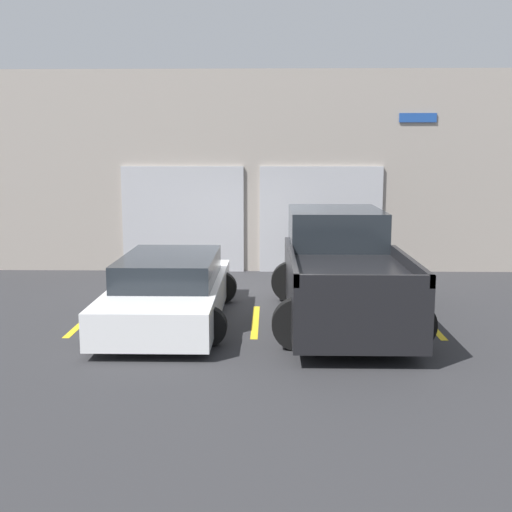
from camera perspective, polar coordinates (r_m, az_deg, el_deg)
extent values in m
plane|color=#2D2D30|center=(13.25, 0.13, -3.75)|extent=(28.00, 28.00, 0.00)
cube|color=#9E9389|center=(16.22, 0.36, 7.49)|extent=(13.89, 0.60, 4.96)
cube|color=#ADADB2|center=(16.10, -6.50, 3.26)|extent=(3.03, 0.08, 2.63)
cube|color=#ADADB2|center=(16.01, 5.77, 3.24)|extent=(3.03, 0.08, 2.63)
cube|color=#1E4799|center=(16.29, 14.20, 11.84)|extent=(0.90, 0.03, 0.22)
cube|color=black|center=(11.37, 7.68, -2.45)|extent=(1.91, 5.17, 0.95)
cube|color=#1E2328|center=(12.63, 7.05, 2.56)|extent=(1.76, 2.33, 0.71)
cube|color=black|center=(10.05, 3.30, -0.66)|extent=(0.08, 2.84, 0.18)
cube|color=black|center=(10.28, 13.54, -0.68)|extent=(0.08, 2.84, 0.18)
cube|color=black|center=(8.79, 9.59, -2.23)|extent=(1.91, 0.08, 0.18)
cylinder|color=black|center=(12.93, 3.14, -2.28)|extent=(0.80, 0.22, 0.80)
cylinder|color=black|center=(13.10, 10.55, -2.27)|extent=(0.80, 0.22, 0.80)
cylinder|color=black|center=(9.82, 3.75, -6.04)|extent=(0.80, 0.22, 0.80)
cylinder|color=black|center=(10.03, 13.49, -5.94)|extent=(0.80, 0.22, 0.80)
cube|color=white|center=(11.49, -7.71, -3.68)|extent=(1.85, 4.62, 0.58)
cube|color=#1E2328|center=(11.50, -7.68, -1.05)|extent=(1.63, 2.54, 0.45)
cylinder|color=black|center=(13.04, -10.27, -2.73)|extent=(0.62, 0.22, 0.62)
cylinder|color=black|center=(12.81, -3.11, -2.81)|extent=(0.62, 0.22, 0.62)
cylinder|color=black|center=(10.32, -13.42, -6.04)|extent=(0.62, 0.22, 0.62)
cylinder|color=black|center=(10.04, -4.35, -6.25)|extent=(0.62, 0.22, 0.62)
cube|color=gold|center=(11.92, -14.98, -5.54)|extent=(0.12, 2.20, 0.01)
cube|color=gold|center=(11.46, -0.05, -5.82)|extent=(0.12, 2.20, 0.01)
cube|color=gold|center=(11.80, 15.04, -5.71)|extent=(0.12, 2.20, 0.01)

